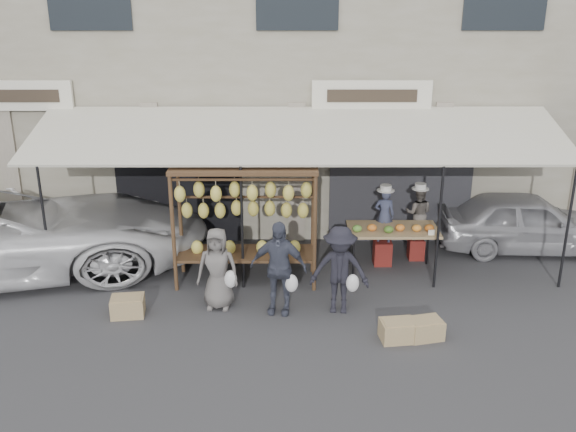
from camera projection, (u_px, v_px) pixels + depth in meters
name	position (u px, v px, depth m)	size (l,w,h in m)	color
ground_plane	(299.00, 317.00, 10.71)	(90.00, 90.00, 0.00)	#2D2D30
shophouse	(295.00, 54.00, 15.58)	(24.00, 6.15, 7.30)	#9E9888
awning	(298.00, 136.00, 11.98)	(10.00, 2.35, 2.92)	beige
banana_rack	(245.00, 202.00, 11.48)	(2.60, 0.90, 2.24)	#45291A
produce_table	(393.00, 230.00, 12.09)	(1.70, 0.90, 1.04)	tan
vendor_left	(384.00, 215.00, 12.43)	(0.39, 0.26, 1.08)	#3A3F5A
vendor_right	(418.00, 213.00, 12.70)	(0.53, 0.41, 1.08)	#5C5650
customer_left	(218.00, 269.00, 10.83)	(0.70, 0.46, 1.44)	#5F5B58
customer_mid	(278.00, 268.00, 10.64)	(0.95, 0.40, 1.63)	#3F4253
customer_right	(340.00, 270.00, 10.67)	(0.99, 0.57, 1.53)	black
stool_left	(382.00, 253.00, 12.69)	(0.34, 0.34, 0.48)	maroon
stool_right	(416.00, 249.00, 12.95)	(0.31, 0.31, 0.43)	maroon
crate_near_a	(397.00, 331.00, 9.99)	(0.52, 0.40, 0.31)	tan
crate_near_b	(425.00, 329.00, 10.06)	(0.51, 0.39, 0.31)	tan
crate_far	(128.00, 306.00, 10.74)	(0.54, 0.41, 0.32)	tan
sedan	(527.00, 222.00, 13.25)	(1.47, 3.65, 1.24)	#9D9DA2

